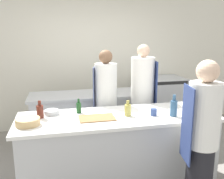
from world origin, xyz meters
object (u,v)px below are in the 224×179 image
bottle_cooking_oil (79,107)px  bowl_mixing_large (196,114)px  bottle_vinegar (128,110)px  bowl_ceramic_blue (28,122)px  chef_at_pass_far (106,106)px  chef_at_prep_near (202,139)px  bottle_olive_oil (174,108)px  stockpot (107,87)px  bowl_prep_small (52,112)px  chef_at_stove (142,100)px  bottle_wine (40,111)px  oven_range (159,102)px  cup (154,112)px

bottle_cooking_oil → bowl_mixing_large: (1.37, -0.47, -0.04)m
bottle_vinegar → bowl_ceramic_blue: bottle_vinegar is taller
chef_at_pass_far → bottle_cooking_oil: (-0.43, -0.44, 0.13)m
chef_at_prep_near → bottle_olive_oil: 0.59m
bottle_cooking_oil → stockpot: (0.56, 0.92, 0.04)m
chef_at_prep_near → bowl_prep_small: bearing=68.4°
chef_at_stove → stockpot: chef_at_stove is taller
bowl_prep_small → chef_at_pass_far: bearing=29.1°
chef_at_prep_near → bottle_wine: chef_at_prep_near is taller
bottle_wine → stockpot: bearing=44.6°
oven_range → bottle_vinegar: bearing=-123.7°
bowl_ceramic_blue → chef_at_prep_near: bearing=-19.6°
bottle_cooking_oil → bowl_prep_small: size_ratio=1.01×
oven_range → stockpot: (-1.19, -0.59, 0.50)m
bottle_cooking_oil → chef_at_prep_near: bearing=-38.9°
bottle_vinegar → bottle_cooking_oil: bottle_vinegar is taller
oven_range → chef_at_prep_near: 2.53m
chef_at_stove → bowl_prep_small: bearing=-61.1°
oven_range → bowl_mixing_large: oven_range is taller
bottle_cooking_oil → bowl_ceramic_blue: bottle_cooking_oil is taller
bottle_wine → stockpot: stockpot is taller
chef_at_pass_far → bowl_ceramic_blue: (-1.02, -0.75, 0.10)m
bottle_wine → bowl_prep_small: 0.17m
bottle_wine → bottle_cooking_oil: 0.48m
chef_at_stove → bottle_vinegar: (-0.46, -0.76, 0.11)m
oven_range → cup: 2.05m
bottle_wine → bowl_mixing_large: size_ratio=1.01×
bowl_prep_small → bowl_ceramic_blue: 0.41m
bottle_olive_oil → bowl_ceramic_blue: size_ratio=1.01×
bottle_wine → cup: bottle_wine is taller
oven_range → cup: oven_range is taller
chef_at_stove → bottle_cooking_oil: bearing=-54.8°
bottle_vinegar → bowl_prep_small: bottle_vinegar is taller
bottle_cooking_oil → bowl_ceramic_blue: (-0.59, -0.31, -0.03)m
chef_at_pass_far → bottle_vinegar: 0.71m
oven_range → chef_at_stove: (-0.71, -0.99, 0.36)m
chef_at_prep_near → chef_at_pass_far: (-0.73, 1.37, 0.01)m
oven_range → bowl_mixing_large: bearing=-100.7°
bottle_wine → bowl_mixing_large: bearing=-11.7°
chef_at_prep_near → bowl_ceramic_blue: (-1.75, 0.62, 0.10)m
chef_at_prep_near → chef_at_stove: 1.46m
chef_at_prep_near → cup: 0.70m
stockpot → chef_at_prep_near: bearing=-72.0°
bottle_wine → bottle_cooking_oil: bearing=11.1°
chef_at_pass_far → bowl_prep_small: 0.89m
bottle_wine → bowl_ceramic_blue: (-0.12, -0.22, -0.04)m
bowl_ceramic_blue → bowl_mixing_large: bearing=-4.6°
bottle_wine → bowl_ceramic_blue: bottle_wine is taller
bottle_vinegar → bottle_cooking_oil: bearing=157.2°
bottle_vinegar → bowl_ceramic_blue: size_ratio=0.73×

